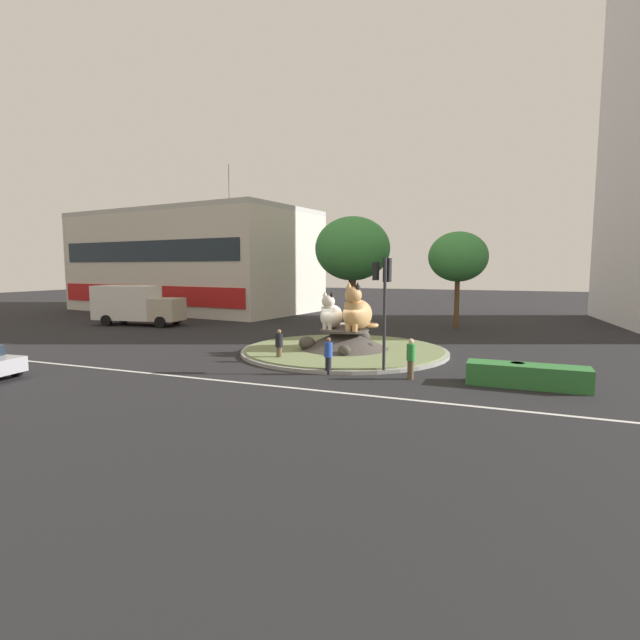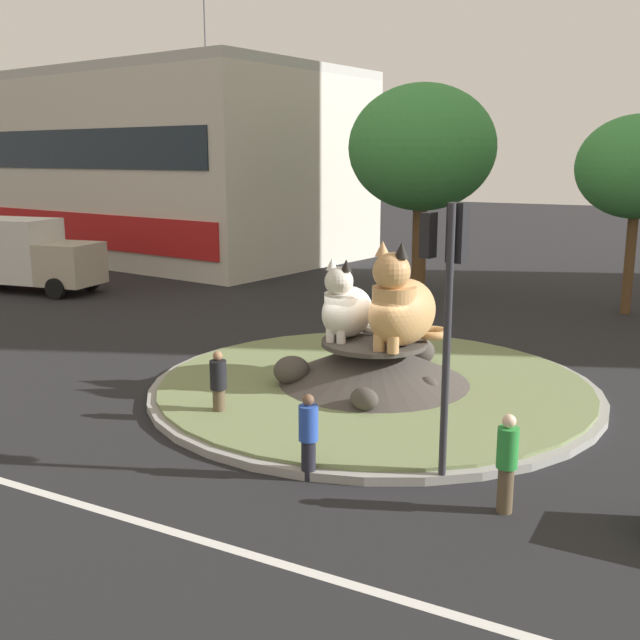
{
  "view_description": "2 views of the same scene",
  "coord_description": "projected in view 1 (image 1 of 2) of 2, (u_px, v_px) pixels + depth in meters",
  "views": [
    {
      "loc": [
        8.7,
        -25.38,
        4.78
      ],
      "look_at": [
        -2.33,
        2.15,
        1.52
      ],
      "focal_mm": 27.24,
      "sensor_mm": 36.0,
      "label": 1
    },
    {
      "loc": [
        7.48,
        -16.85,
        5.95
      ],
      "look_at": [
        -1.47,
        -0.18,
        1.76
      ],
      "focal_mm": 41.65,
      "sensor_mm": 36.0,
      "label": 2
    }
  ],
  "objects": [
    {
      "name": "ground_plane",
      "position": [
        344.0,
        353.0,
        27.16
      ],
      "size": [
        160.0,
        160.0,
        0.0
      ],
      "primitive_type": "plane",
      "color": "black"
    },
    {
      "name": "lane_centreline",
      "position": [
        277.0,
        386.0,
        19.49
      ],
      "size": [
        112.0,
        0.2,
        0.01
      ],
      "primitive_type": "cube",
      "color": "silver",
      "rests_on": "ground"
    },
    {
      "name": "roundabout_island",
      "position": [
        344.0,
        345.0,
        27.12
      ],
      "size": [
        11.49,
        11.49,
        1.34
      ],
      "color": "gray",
      "rests_on": "ground"
    },
    {
      "name": "cat_statue_white",
      "position": [
        331.0,
        315.0,
        27.15
      ],
      "size": [
        1.35,
        2.13,
        2.11
      ],
      "rotation": [
        0.0,
        0.0,
        -1.57
      ],
      "color": "silver",
      "rests_on": "roundabout_island"
    },
    {
      "name": "cat_statue_calico",
      "position": [
        357.0,
        312.0,
        26.44
      ],
      "size": [
        1.89,
        2.72,
        2.65
      ],
      "rotation": [
        0.0,
        0.0,
        -1.66
      ],
      "color": "tan",
      "rests_on": "roundabout_island"
    },
    {
      "name": "traffic_light_mast",
      "position": [
        384.0,
        290.0,
        21.45
      ],
      "size": [
        0.79,
        0.46,
        5.17
      ],
      "rotation": [
        0.0,
        0.0,
        1.39
      ],
      "color": "#2D2D33",
      "rests_on": "ground"
    },
    {
      "name": "shophouse_block",
      "position": [
        193.0,
        262.0,
        53.55
      ],
      "size": [
        27.6,
        16.86,
        15.65
      ],
      "rotation": [
        0.0,
        0.0,
        -0.14
      ],
      "color": "beige",
      "rests_on": "ground"
    },
    {
      "name": "clipped_hedge_strip",
      "position": [
        527.0,
        376.0,
        19.37
      ],
      "size": [
        4.62,
        1.2,
        0.9
      ],
      "primitive_type": "cube",
      "color": "#2D7033",
      "rests_on": "ground"
    },
    {
      "name": "broadleaf_tree_behind_island",
      "position": [
        353.0,
        249.0,
        40.68
      ],
      "size": [
        6.29,
        6.29,
        8.97
      ],
      "color": "brown",
      "rests_on": "ground"
    },
    {
      "name": "second_tree_near_tower",
      "position": [
        458.0,
        257.0,
        37.28
      ],
      "size": [
        4.52,
        4.52,
        7.48
      ],
      "color": "brown",
      "rests_on": "ground"
    },
    {
      "name": "pedestrian_black_shirt",
      "position": [
        279.0,
        345.0,
        24.44
      ],
      "size": [
        0.38,
        0.38,
        1.65
      ],
      "rotation": [
        0.0,
        0.0,
        4.63
      ],
      "color": "brown",
      "rests_on": "ground"
    },
    {
      "name": "pedestrian_green_shirt",
      "position": [
        411.0,
        358.0,
        20.63
      ],
      "size": [
        0.36,
        0.36,
        1.76
      ],
      "rotation": [
        0.0,
        0.0,
        2.74
      ],
      "color": "brown",
      "rests_on": "ground"
    },
    {
      "name": "pedestrian_blue_shirt",
      "position": [
        328.0,
        355.0,
        21.57
      ],
      "size": [
        0.37,
        0.37,
        1.68
      ],
      "rotation": [
        0.0,
        0.0,
        3.14
      ],
      "color": "black",
      "rests_on": "ground"
    },
    {
      "name": "delivery_box_truck",
      "position": [
        135.0,
        304.0,
        39.83
      ],
      "size": [
        7.68,
        3.39,
        3.23
      ],
      "rotation": [
        0.0,
        0.0,
        0.14
      ],
      "color": "#B7AD99",
      "rests_on": "ground"
    },
    {
      "name": "litter_bin",
      "position": [
        517.0,
        374.0,
        19.76
      ],
      "size": [
        0.56,
        0.56,
        0.9
      ],
      "color": "#2D4233",
      "rests_on": "ground"
    }
  ]
}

